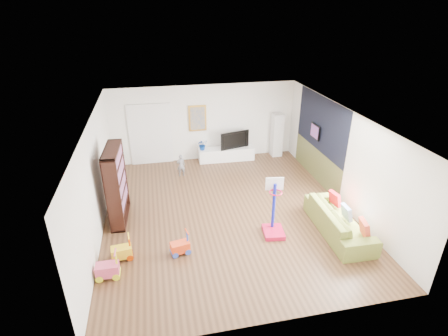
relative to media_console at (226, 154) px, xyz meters
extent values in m
cube|color=brown|center=(-0.72, -3.42, -0.23)|extent=(6.50, 7.50, 0.00)
cube|color=white|center=(-0.72, -3.42, 2.47)|extent=(6.50, 7.50, 0.00)
cube|color=white|center=(-0.72, 0.33, 1.12)|extent=(6.50, 0.00, 2.70)
cube|color=silver|center=(-0.72, -7.17, 1.12)|extent=(6.50, 0.00, 2.70)
cube|color=white|center=(-3.97, -3.42, 1.12)|extent=(0.00, 7.50, 2.70)
cube|color=silver|center=(2.53, -3.42, 1.12)|extent=(0.00, 7.50, 2.70)
cube|color=black|center=(2.52, -2.02, 1.62)|extent=(0.01, 3.20, 1.70)
cube|color=brown|center=(2.52, -2.02, 0.27)|extent=(0.01, 3.20, 1.00)
cube|color=white|center=(-2.62, 0.29, 0.82)|extent=(1.45, 0.06, 2.10)
cube|color=gold|center=(-0.97, 0.29, 1.32)|extent=(0.62, 0.06, 0.92)
cube|color=#7F3F8C|center=(2.45, -1.82, 1.32)|extent=(0.04, 0.56, 0.46)
cube|color=white|center=(0.00, 0.00, 0.00)|extent=(2.00, 0.55, 0.46)
cube|color=silver|center=(1.91, 0.05, 0.57)|extent=(0.38, 0.38, 1.60)
cube|color=black|center=(-3.55, -3.14, 0.77)|extent=(0.43, 1.38, 2.00)
imported|color=olive|center=(1.79, -4.89, 0.11)|extent=(0.98, 2.34, 0.68)
cube|color=#C21038|center=(0.19, -4.64, 0.50)|extent=(0.58, 0.67, 1.47)
cube|color=yellow|center=(-3.43, -4.84, 0.06)|extent=(0.47, 0.32, 0.59)
cube|color=#F54318|center=(-2.14, -4.92, 0.05)|extent=(0.47, 0.34, 0.56)
cube|color=#DC486D|center=(-3.68, -5.38, 0.08)|extent=(0.47, 0.30, 0.62)
imported|color=slate|center=(-1.73, -0.95, 0.14)|extent=(0.29, 0.20, 0.75)
imported|color=black|center=(0.27, 0.01, 0.55)|extent=(1.10, 0.41, 0.63)
imported|color=navy|center=(-0.86, 0.02, 0.43)|extent=(0.40, 0.37, 0.39)
cube|color=#C33D2A|center=(2.04, -5.56, 0.30)|extent=(0.19, 0.42, 0.41)
cube|color=silver|center=(1.98, -4.87, 0.30)|extent=(0.10, 0.37, 0.37)
cube|color=red|center=(2.02, -4.19, 0.30)|extent=(0.16, 0.39, 0.38)
camera|label=1|loc=(-2.47, -11.37, 4.99)|focal=28.00mm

